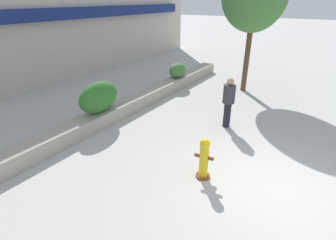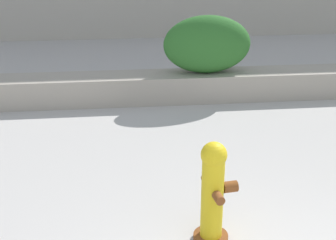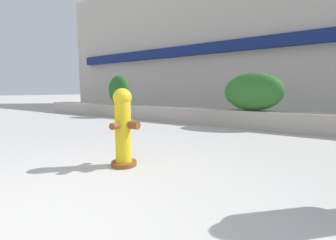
{
  "view_description": "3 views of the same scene",
  "coord_description": "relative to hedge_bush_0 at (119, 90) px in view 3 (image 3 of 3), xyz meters",
  "views": [
    {
      "loc": [
        -5.48,
        -0.48,
        4.07
      ],
      "look_at": [
        0.26,
        3.24,
        0.87
      ],
      "focal_mm": 28.0,
      "sensor_mm": 36.0,
      "label": 1
    },
    {
      "loc": [
        -1.4,
        -2.19,
        2.89
      ],
      "look_at": [
        -0.78,
        3.34,
        0.66
      ],
      "focal_mm": 50.0,
      "sensor_mm": 36.0,
      "label": 2
    },
    {
      "loc": [
        1.65,
        -0.54,
        1.04
      ],
      "look_at": [
        -0.79,
        3.24,
        0.46
      ],
      "focal_mm": 24.0,
      "sensor_mm": 36.0,
      "label": 3
    }
  ],
  "objects": [
    {
      "name": "planter_wall_low",
      "position": [
        4.91,
        0.0,
        -0.83
      ],
      "size": [
        18.0,
        0.7,
        0.5
      ],
      "primitive_type": "cube",
      "color": "#ADA393",
      "rests_on": "ground"
    },
    {
      "name": "building_facade",
      "position": [
        4.91,
        5.98,
        2.91
      ],
      "size": [
        30.0,
        1.36,
        8.0
      ],
      "color": "beige",
      "rests_on": "ground"
    },
    {
      "name": "hedge_bush_1",
      "position": [
        5.14,
        0.0,
        -0.05
      ],
      "size": [
        1.59,
        0.7,
        1.05
      ],
      "primitive_type": "ellipsoid",
      "color": "#2D6B28",
      "rests_on": "planter_wall_low"
    },
    {
      "name": "fire_hydrant",
      "position": [
        4.38,
        -4.31,
        -0.52
      ],
      "size": [
        0.45,
        0.48,
        1.08
      ],
      "color": "brown",
      "rests_on": "ground"
    },
    {
      "name": "hedge_bush_0",
      "position": [
        0.0,
        0.0,
        0.0
      ],
      "size": [
        1.01,
        0.58,
        1.15
      ],
      "primitive_type": "ellipsoid",
      "color": "#235B23",
      "rests_on": "planter_wall_low"
    }
  ]
}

